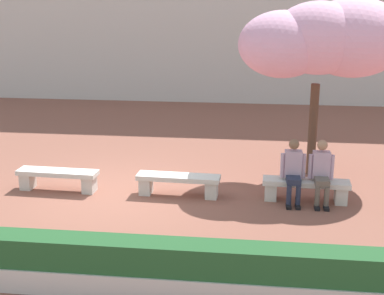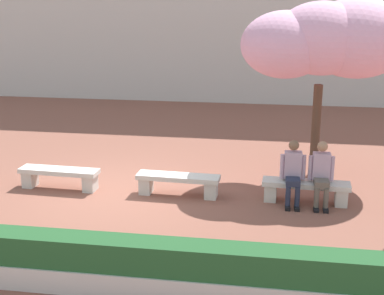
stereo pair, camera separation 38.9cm
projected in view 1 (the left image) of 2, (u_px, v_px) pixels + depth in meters
ground_plane at (118, 193)px, 11.39m from camera, size 100.00×100.00×0.00m
stone_bench_near_west at (58, 177)px, 11.46m from camera, size 1.76×0.49×0.45m
stone_bench_center at (178, 182)px, 11.15m from camera, size 1.76×0.49×0.45m
stone_bench_near_east at (306, 187)px, 10.85m from camera, size 1.76×0.49×0.45m
person_seated_left at (293, 169)px, 10.72m from camera, size 0.51×0.69×1.29m
person_seated_right at (321, 170)px, 10.65m from camera, size 0.51×0.69×1.29m
cherry_tree_main at (324, 40)px, 11.86m from camera, size 3.72×2.47×4.02m
planter_hedge_foreground at (48, 262)px, 7.61m from camera, size 13.21×0.50×0.80m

